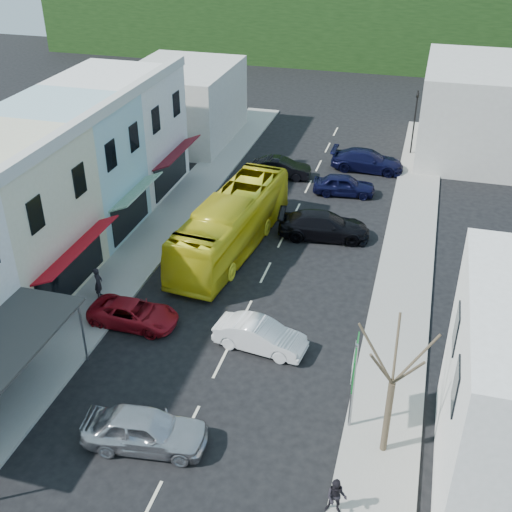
{
  "coord_description": "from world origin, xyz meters",
  "views": [
    {
      "loc": [
        7.54,
        -21.34,
        18.9
      ],
      "look_at": [
        0.0,
        6.0,
        2.2
      ],
      "focal_mm": 45.0,
      "sensor_mm": 36.0,
      "label": 1
    }
  ],
  "objects_px": {
    "bus": "(232,225)",
    "pedestrian_right": "(336,495)",
    "traffic_signal": "(414,123)",
    "pedestrian_left": "(98,283)",
    "car_white": "(260,336)",
    "street_tree": "(392,383)",
    "car_silver": "(145,432)",
    "direction_sign": "(353,388)",
    "car_red": "(134,312)"
  },
  "relations": [
    {
      "from": "pedestrian_right",
      "to": "bus",
      "type": "bearing_deg",
      "value": 117.85
    },
    {
      "from": "car_white",
      "to": "traffic_signal",
      "type": "height_order",
      "value": "traffic_signal"
    },
    {
      "from": "pedestrian_left",
      "to": "street_tree",
      "type": "height_order",
      "value": "street_tree"
    },
    {
      "from": "car_silver",
      "to": "car_red",
      "type": "height_order",
      "value": "same"
    },
    {
      "from": "car_white",
      "to": "street_tree",
      "type": "height_order",
      "value": "street_tree"
    },
    {
      "from": "car_white",
      "to": "street_tree",
      "type": "xyz_separation_m",
      "value": [
        6.16,
        -4.82,
        2.72
      ]
    },
    {
      "from": "car_white",
      "to": "pedestrian_left",
      "type": "relative_size",
      "value": 2.59
    },
    {
      "from": "car_white",
      "to": "direction_sign",
      "type": "xyz_separation_m",
      "value": [
        4.73,
        -3.93,
        1.39
      ]
    },
    {
      "from": "car_red",
      "to": "street_tree",
      "type": "xyz_separation_m",
      "value": [
        12.61,
        -4.99,
        2.72
      ]
    },
    {
      "from": "car_white",
      "to": "street_tree",
      "type": "distance_m",
      "value": 8.28
    },
    {
      "from": "car_silver",
      "to": "pedestrian_right",
      "type": "height_order",
      "value": "pedestrian_right"
    },
    {
      "from": "pedestrian_left",
      "to": "direction_sign",
      "type": "height_order",
      "value": "direction_sign"
    },
    {
      "from": "bus",
      "to": "pedestrian_left",
      "type": "bearing_deg",
      "value": -120.46
    },
    {
      "from": "car_white",
      "to": "pedestrian_left",
      "type": "height_order",
      "value": "pedestrian_left"
    },
    {
      "from": "bus",
      "to": "pedestrian_right",
      "type": "distance_m",
      "value": 18.93
    },
    {
      "from": "pedestrian_left",
      "to": "car_red",
      "type": "bearing_deg",
      "value": -135.51
    },
    {
      "from": "bus",
      "to": "pedestrian_right",
      "type": "relative_size",
      "value": 6.82
    },
    {
      "from": "bus",
      "to": "street_tree",
      "type": "relative_size",
      "value": 1.69
    },
    {
      "from": "direction_sign",
      "to": "car_silver",
      "type": "bearing_deg",
      "value": -160.41
    },
    {
      "from": "car_silver",
      "to": "direction_sign",
      "type": "distance_m",
      "value": 8.11
    },
    {
      "from": "pedestrian_left",
      "to": "bus",
      "type": "bearing_deg",
      "value": -51.76
    },
    {
      "from": "direction_sign",
      "to": "street_tree",
      "type": "relative_size",
      "value": 0.61
    },
    {
      "from": "car_red",
      "to": "street_tree",
      "type": "relative_size",
      "value": 0.67
    },
    {
      "from": "bus",
      "to": "car_white",
      "type": "distance_m",
      "value": 9.51
    },
    {
      "from": "pedestrian_right",
      "to": "car_white",
      "type": "bearing_deg",
      "value": 120.68
    },
    {
      "from": "street_tree",
      "to": "car_white",
      "type": "bearing_deg",
      "value": 141.96
    },
    {
      "from": "car_white",
      "to": "car_red",
      "type": "xyz_separation_m",
      "value": [
        -6.45,
        0.17,
        0.0
      ]
    },
    {
      "from": "car_red",
      "to": "traffic_signal",
      "type": "xyz_separation_m",
      "value": [
        11.6,
        26.55,
        1.88
      ]
    },
    {
      "from": "bus",
      "to": "direction_sign",
      "type": "xyz_separation_m",
      "value": [
        8.77,
        -12.5,
        0.54
      ]
    },
    {
      "from": "bus",
      "to": "traffic_signal",
      "type": "height_order",
      "value": "traffic_signal"
    },
    {
      "from": "car_red",
      "to": "pedestrian_left",
      "type": "bearing_deg",
      "value": 61.21
    },
    {
      "from": "pedestrian_right",
      "to": "direction_sign",
      "type": "bearing_deg",
      "value": 91.5
    },
    {
      "from": "bus",
      "to": "car_silver",
      "type": "height_order",
      "value": "bus"
    },
    {
      "from": "pedestrian_left",
      "to": "pedestrian_right",
      "type": "relative_size",
      "value": 1.0
    },
    {
      "from": "bus",
      "to": "traffic_signal",
      "type": "xyz_separation_m",
      "value": [
        9.19,
        18.15,
        1.03
      ]
    },
    {
      "from": "traffic_signal",
      "to": "pedestrian_left",
      "type": "bearing_deg",
      "value": 81.03
    },
    {
      "from": "car_white",
      "to": "car_red",
      "type": "height_order",
      "value": "same"
    },
    {
      "from": "car_silver",
      "to": "direction_sign",
      "type": "bearing_deg",
      "value": -75.17
    },
    {
      "from": "pedestrian_right",
      "to": "direction_sign",
      "type": "height_order",
      "value": "direction_sign"
    },
    {
      "from": "car_silver",
      "to": "traffic_signal",
      "type": "distance_m",
      "value": 34.59
    },
    {
      "from": "pedestrian_right",
      "to": "pedestrian_left",
      "type": "bearing_deg",
      "value": 144.64
    },
    {
      "from": "street_tree",
      "to": "traffic_signal",
      "type": "bearing_deg",
      "value": 91.83
    },
    {
      "from": "pedestrian_right",
      "to": "traffic_signal",
      "type": "relative_size",
      "value": 0.33
    },
    {
      "from": "pedestrian_left",
      "to": "traffic_signal",
      "type": "distance_m",
      "value": 28.84
    },
    {
      "from": "bus",
      "to": "direction_sign",
      "type": "height_order",
      "value": "direction_sign"
    },
    {
      "from": "car_silver",
      "to": "car_white",
      "type": "height_order",
      "value": "same"
    },
    {
      "from": "car_red",
      "to": "direction_sign",
      "type": "relative_size",
      "value": 1.1
    },
    {
      "from": "car_silver",
      "to": "car_red",
      "type": "relative_size",
      "value": 0.96
    },
    {
      "from": "direction_sign",
      "to": "traffic_signal",
      "type": "bearing_deg",
      "value": 86.87
    },
    {
      "from": "car_red",
      "to": "pedestrian_right",
      "type": "distance_m",
      "value": 14.02
    }
  ]
}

